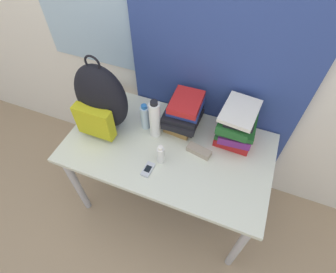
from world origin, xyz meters
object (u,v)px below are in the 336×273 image
Objects in this scene: book_stack_left at (184,113)px; backpack at (101,100)px; sunscreen_bottle at (160,155)px; water_bottle at (145,117)px; book_stack_center at (237,125)px; sports_bottle at (155,119)px; sunglasses_case at (199,151)px; cell_phone at (148,169)px.

backpack is at bearing -158.19° from book_stack_left.
water_bottle is at bearing 132.12° from sunscreen_bottle.
sports_bottle reaches higher than book_stack_center.
backpack reaches higher than sports_bottle.
sunglasses_case is at bearing 36.26° from sunscreen_bottle.
book_stack_center is at bearing -0.11° from book_stack_left.
backpack is 0.49m from sunscreen_bottle.
book_stack_left is (0.47, 0.19, -0.11)m from backpack.
cell_phone is (0.07, -0.27, -0.13)m from sports_bottle.
backpack is 3.35× the size of sunglasses_case.
sunscreen_bottle is 0.90× the size of sunglasses_case.
sunscreen_bottle is at bearing 63.52° from cell_phone.
water_bottle reaches higher than sunscreen_bottle.
backpack is at bearing 150.77° from cell_phone.
book_stack_left is 1.84× the size of sunglasses_case.
backpack is at bearing -161.48° from water_bottle.
book_stack_center is 0.59m from cell_phone.
book_stack_left reaches higher than sunscreen_bottle.
backpack is 5.25× the size of cell_phone.
book_stack_center is (0.34, -0.00, 0.02)m from book_stack_left.
sports_bottle is at bearing 172.06° from sunglasses_case.
sunscreen_bottle is (0.44, -0.13, -0.16)m from backpack.
backpack is at bearing 162.96° from sunscreen_bottle.
sunscreen_bottle is 0.11m from cell_phone.
sunscreen_bottle is at bearing -58.78° from sports_bottle.
water_bottle is 0.35m from cell_phone.
book_stack_center is 1.84× the size of sunglasses_case.
sunglasses_case is (0.31, -0.04, -0.12)m from sports_bottle.
water_bottle reaches higher than cell_phone.
cell_phone is (-0.04, -0.09, -0.06)m from sunscreen_bottle.
sports_bottle is at bearing -135.46° from book_stack_left.
book_stack_left is at bearing 44.54° from sports_bottle.
water_bottle is 0.10m from sports_bottle.
book_stack_center is 1.02× the size of sports_bottle.
water_bottle is (0.24, 0.08, -0.13)m from backpack.
cell_phone is (-0.41, -0.41, -0.13)m from book_stack_center.
book_stack_center is 2.04× the size of sunscreen_bottle.
book_stack_left is 1.00× the size of book_stack_center.
book_stack_center is at bearing 41.55° from sunscreen_bottle.
sunglasses_case is (0.39, -0.07, -0.07)m from water_bottle.
water_bottle is at bearing -169.37° from book_stack_center.
sunglasses_case is (-0.17, -0.18, -0.12)m from book_stack_center.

